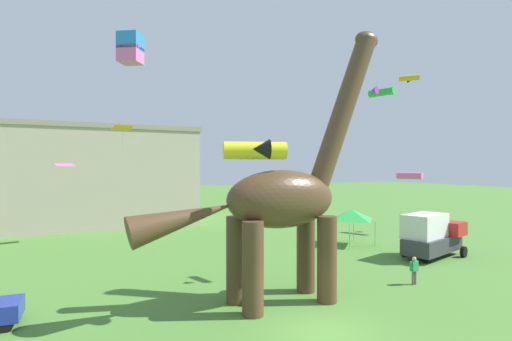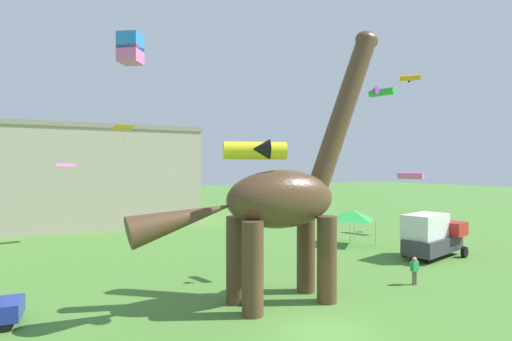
{
  "view_description": "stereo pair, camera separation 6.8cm",
  "coord_description": "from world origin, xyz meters",
  "px_view_note": "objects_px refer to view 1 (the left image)",
  "views": [
    {
      "loc": [
        -9.71,
        -13.37,
        6.64
      ],
      "look_at": [
        -0.55,
        5.03,
        6.43
      ],
      "focal_mm": 28.39,
      "sensor_mm": 36.0,
      "label": 1
    },
    {
      "loc": [
        -9.65,
        -13.4,
        6.64
      ],
      "look_at": [
        -0.55,
        5.03,
        6.43
      ],
      "focal_mm": 28.39,
      "sensor_mm": 36.0,
      "label": 2
    }
  ],
  "objects_px": {
    "festival_canopy_tent": "(352,215)",
    "kite_mid_left": "(130,48)",
    "kite_high_left": "(380,92)",
    "dinosaur_sculpture": "(281,199)",
    "kite_apex": "(256,150)",
    "kite_far_left": "(65,165)",
    "kite_trailing": "(411,176)",
    "parked_box_truck": "(431,235)",
    "person_far_spectator": "(414,268)",
    "kite_mid_center": "(123,128)",
    "kite_mid_right": "(409,78)"
  },
  "relations": [
    {
      "from": "kite_mid_center",
      "to": "kite_high_left",
      "type": "distance_m",
      "value": 22.23
    },
    {
      "from": "dinosaur_sculpture",
      "to": "festival_canopy_tent",
      "type": "bearing_deg",
      "value": 27.99
    },
    {
      "from": "dinosaur_sculpture",
      "to": "kite_apex",
      "type": "relative_size",
      "value": 4.49
    },
    {
      "from": "parked_box_truck",
      "to": "kite_far_left",
      "type": "xyz_separation_m",
      "value": [
        -24.0,
        6.07,
        5.07
      ]
    },
    {
      "from": "kite_far_left",
      "to": "dinosaur_sculpture",
      "type": "bearing_deg",
      "value": -46.25
    },
    {
      "from": "festival_canopy_tent",
      "to": "kite_mid_center",
      "type": "xyz_separation_m",
      "value": [
        -17.11,
        10.02,
        7.48
      ]
    },
    {
      "from": "person_far_spectator",
      "to": "kite_mid_left",
      "type": "bearing_deg",
      "value": 82.25
    },
    {
      "from": "kite_mid_left",
      "to": "dinosaur_sculpture",
      "type": "bearing_deg",
      "value": -23.62
    },
    {
      "from": "kite_mid_center",
      "to": "kite_far_left",
      "type": "xyz_separation_m",
      "value": [
        -4.78,
        -10.24,
        -3.31
      ]
    },
    {
      "from": "kite_mid_right",
      "to": "kite_high_left",
      "type": "height_order",
      "value": "kite_mid_right"
    },
    {
      "from": "dinosaur_sculpture",
      "to": "kite_apex",
      "type": "bearing_deg",
      "value": 177.69
    },
    {
      "from": "kite_trailing",
      "to": "kite_mid_left",
      "type": "bearing_deg",
      "value": -162.06
    },
    {
      "from": "parked_box_truck",
      "to": "kite_high_left",
      "type": "distance_m",
      "value": 12.1
    },
    {
      "from": "kite_high_left",
      "to": "dinosaur_sculpture",
      "type": "bearing_deg",
      "value": -170.65
    },
    {
      "from": "festival_canopy_tent",
      "to": "kite_mid_left",
      "type": "xyz_separation_m",
      "value": [
        -19.19,
        -7.02,
        9.69
      ]
    },
    {
      "from": "kite_high_left",
      "to": "kite_far_left",
      "type": "xyz_separation_m",
      "value": [
        -16.79,
        8.43,
        -4.35
      ]
    },
    {
      "from": "person_far_spectator",
      "to": "kite_far_left",
      "type": "bearing_deg",
      "value": 65.19
    },
    {
      "from": "kite_mid_left",
      "to": "kite_trailing",
      "type": "height_order",
      "value": "kite_mid_left"
    },
    {
      "from": "dinosaur_sculpture",
      "to": "kite_high_left",
      "type": "bearing_deg",
      "value": -0.75
    },
    {
      "from": "kite_apex",
      "to": "kite_mid_center",
      "type": "height_order",
      "value": "kite_mid_center"
    },
    {
      "from": "festival_canopy_tent",
      "to": "kite_apex",
      "type": "height_order",
      "value": "kite_apex"
    },
    {
      "from": "festival_canopy_tent",
      "to": "kite_apex",
      "type": "relative_size",
      "value": 1.01
    },
    {
      "from": "kite_apex",
      "to": "kite_high_left",
      "type": "bearing_deg",
      "value": 9.1
    },
    {
      "from": "parked_box_truck",
      "to": "kite_apex",
      "type": "relative_size",
      "value": 1.92
    },
    {
      "from": "festival_canopy_tent",
      "to": "kite_far_left",
      "type": "relative_size",
      "value": 2.5
    },
    {
      "from": "dinosaur_sculpture",
      "to": "kite_mid_left",
      "type": "xyz_separation_m",
      "value": [
        -6.57,
        2.87,
        7.19
      ]
    },
    {
      "from": "festival_canopy_tent",
      "to": "kite_mid_center",
      "type": "relative_size",
      "value": 1.47
    },
    {
      "from": "festival_canopy_tent",
      "to": "kite_trailing",
      "type": "bearing_deg",
      "value": 13.32
    },
    {
      "from": "festival_canopy_tent",
      "to": "kite_high_left",
      "type": "height_order",
      "value": "kite_high_left"
    },
    {
      "from": "dinosaur_sculpture",
      "to": "kite_mid_center",
      "type": "bearing_deg",
      "value": 92.59
    },
    {
      "from": "dinosaur_sculpture",
      "to": "kite_trailing",
      "type": "height_order",
      "value": "dinosaur_sculpture"
    },
    {
      "from": "person_far_spectator",
      "to": "kite_mid_right",
      "type": "relative_size",
      "value": 0.85
    },
    {
      "from": "dinosaur_sculpture",
      "to": "kite_trailing",
      "type": "relative_size",
      "value": 5.46
    },
    {
      "from": "kite_high_left",
      "to": "kite_mid_right",
      "type": "bearing_deg",
      "value": 36.39
    },
    {
      "from": "festival_canopy_tent",
      "to": "kite_apex",
      "type": "xyz_separation_m",
      "value": [
        -14.04,
        -10.09,
        4.84
      ]
    },
    {
      "from": "dinosaur_sculpture",
      "to": "kite_mid_left",
      "type": "bearing_deg",
      "value": 146.28
    },
    {
      "from": "kite_apex",
      "to": "kite_mid_right",
      "type": "distance_m",
      "value": 24.13
    },
    {
      "from": "parked_box_truck",
      "to": "person_far_spectator",
      "type": "relative_size",
      "value": 3.82
    },
    {
      "from": "kite_trailing",
      "to": "kite_far_left",
      "type": "bearing_deg",
      "value": -175.55
    },
    {
      "from": "dinosaur_sculpture",
      "to": "kite_high_left",
      "type": "xyz_separation_m",
      "value": [
        7.53,
        1.24,
        6.02
      ]
    },
    {
      "from": "person_far_spectator",
      "to": "kite_apex",
      "type": "xyz_separation_m",
      "value": [
        -9.63,
        0.55,
        6.44
      ]
    },
    {
      "from": "person_far_spectator",
      "to": "kite_mid_left",
      "type": "distance_m",
      "value": 18.95
    },
    {
      "from": "parked_box_truck",
      "to": "kite_mid_left",
      "type": "height_order",
      "value": "kite_mid_left"
    },
    {
      "from": "kite_high_left",
      "to": "parked_box_truck",
      "type": "bearing_deg",
      "value": 18.15
    },
    {
      "from": "festival_canopy_tent",
      "to": "kite_high_left",
      "type": "bearing_deg",
      "value": -120.48
    },
    {
      "from": "kite_mid_center",
      "to": "kite_mid_left",
      "type": "bearing_deg",
      "value": -96.98
    },
    {
      "from": "kite_mid_center",
      "to": "kite_mid_left",
      "type": "height_order",
      "value": "kite_mid_left"
    },
    {
      "from": "kite_mid_center",
      "to": "kite_high_left",
      "type": "relative_size",
      "value": 1.29
    },
    {
      "from": "kite_mid_right",
      "to": "kite_mid_center",
      "type": "bearing_deg",
      "value": 157.09
    },
    {
      "from": "kite_mid_right",
      "to": "person_far_spectator",
      "type": "bearing_deg",
      "value": -136.12
    }
  ]
}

